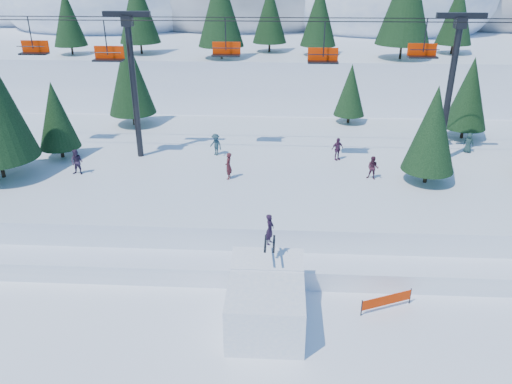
# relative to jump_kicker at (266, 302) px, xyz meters

# --- Properties ---
(ground) EXTENTS (160.00, 160.00, 0.00)m
(ground) POSITION_rel_jump_kicker_xyz_m (-1.00, -2.24, -1.28)
(ground) COLOR white
(ground) RESTS_ON ground
(mid_shelf) EXTENTS (70.00, 22.00, 2.50)m
(mid_shelf) POSITION_rel_jump_kicker_xyz_m (-1.00, 15.76, -0.03)
(mid_shelf) COLOR white
(mid_shelf) RESTS_ON ground
(berm) EXTENTS (70.00, 6.00, 1.10)m
(berm) POSITION_rel_jump_kicker_xyz_m (-1.00, 5.76, -0.73)
(berm) COLOR white
(berm) RESTS_ON ground
(mountain_ridge) EXTENTS (119.00, 60.34, 26.46)m
(mountain_ridge) POSITION_rel_jump_kicker_xyz_m (-6.07, 71.09, 8.36)
(mountain_ridge) COLOR white
(mountain_ridge) RESTS_ON ground
(jump_kicker) EXTENTS (3.50, 4.77, 5.11)m
(jump_kicker) POSITION_rel_jump_kicker_xyz_m (0.00, 0.00, 0.00)
(jump_kicker) COLOR white
(jump_kicker) RESTS_ON ground
(chairlift) EXTENTS (46.00, 3.21, 10.28)m
(chairlift) POSITION_rel_jump_kicker_xyz_m (0.65, 15.81, 8.04)
(chairlift) COLOR black
(chairlift) RESTS_ON mid_shelf
(conifer_stand) EXTENTS (63.73, 18.11, 10.15)m
(conifer_stand) POSITION_rel_jump_kicker_xyz_m (0.61, 15.97, 5.78)
(conifer_stand) COLOR black
(conifer_stand) RESTS_ON mid_shelf
(distant_skiers) EXTENTS (28.94, 6.89, 1.82)m
(distant_skiers) POSITION_rel_jump_kicker_xyz_m (-1.05, 14.34, 2.06)
(distant_skiers) COLOR #482240
(distant_skiers) RESTS_ON mid_shelf
(banner_near) EXTENTS (2.63, 1.16, 0.90)m
(banner_near) POSITION_rel_jump_kicker_xyz_m (5.89, 1.47, -0.74)
(banner_near) COLOR black
(banner_near) RESTS_ON ground
(banner_far) EXTENTS (2.73, 0.90, 0.90)m
(banner_far) POSITION_rel_jump_kicker_xyz_m (9.22, 4.65, -0.74)
(banner_far) COLOR black
(banner_far) RESTS_ON ground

